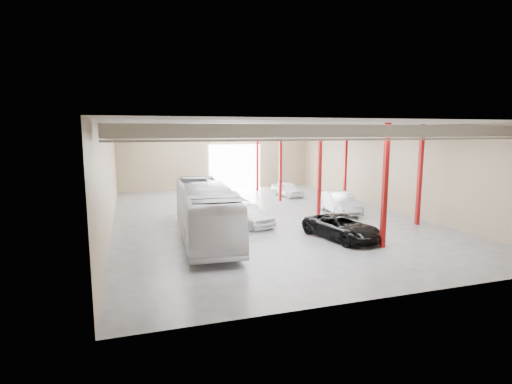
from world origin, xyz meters
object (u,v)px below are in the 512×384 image
black_sedan (342,227)px  car_row_a (247,214)px  car_row_b (227,201)px  car_right_far (287,189)px  car_row_c (218,191)px  coach_bus (205,211)px  car_right_near (339,203)px

black_sedan → car_row_a: bearing=117.1°
car_row_b → black_sedan: bearing=-86.3°
car_row_a → car_right_far: bearing=37.5°
car_row_a → car_row_c: bearing=69.6°
coach_bus → black_sedan: 8.45m
black_sedan → car_row_b: size_ratio=1.14×
coach_bus → black_sedan: size_ratio=2.28×
car_row_c → car_row_a: bearing=-93.0°
car_right_near → car_right_far: (-0.78, 9.10, -0.13)m
car_row_b → car_row_a: bearing=-108.7°
car_row_b → car_right_near: 9.18m
coach_bus → car_row_c: (3.90, 13.87, -0.95)m
car_row_c → car_right_near: (7.79, -9.72, 0.11)m
car_row_c → car_right_near: size_ratio=0.99×
car_row_a → car_row_c: 11.51m
black_sedan → car_row_a: size_ratio=1.10×
car_row_b → car_right_near: car_right_near is taller
car_row_a → car_row_b: 5.75m
black_sedan → car_right_near: (3.78, 6.97, 0.11)m
car_row_c → car_right_far: 7.04m
car_right_near → car_row_c: bearing=133.0°
coach_bus → car_right_near: size_ratio=2.36×
coach_bus → car_row_a: coach_bus is taller
coach_bus → car_row_a: (3.41, 2.37, -0.86)m
car_row_c → car_right_far: bearing=-5.7°
black_sedan → car_row_a: car_row_a is taller
car_row_a → car_row_b: bearing=72.1°
car_row_b → car_right_near: (8.28, -3.97, 0.07)m
coach_bus → car_right_near: bearing=23.5°
black_sedan → car_row_b: car_row_b is taller
coach_bus → car_row_b: (3.41, 8.12, -0.92)m
car_row_c → coach_bus: bearing=-106.3°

